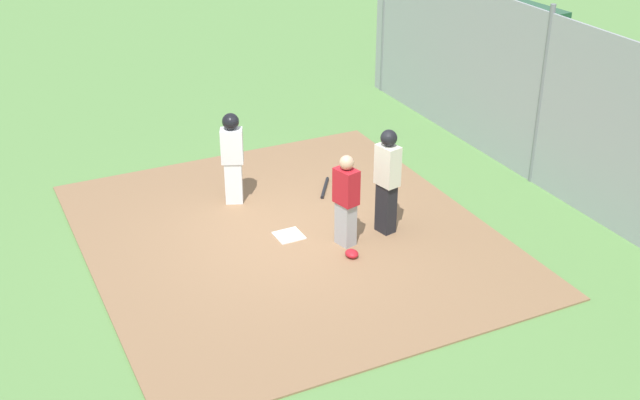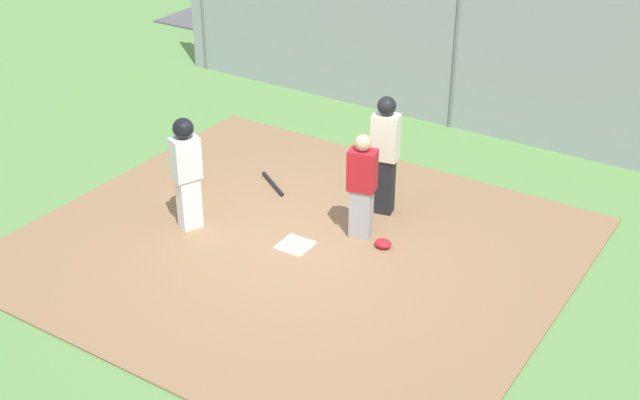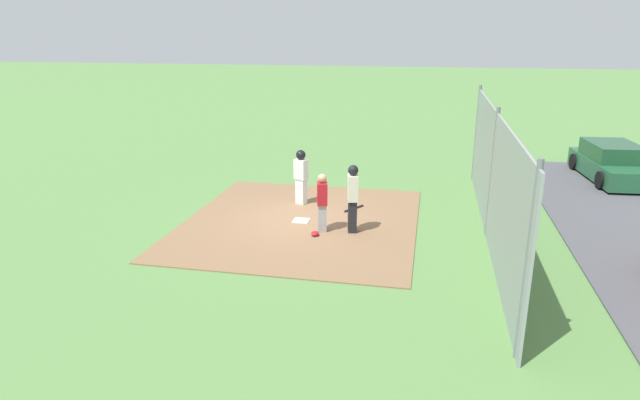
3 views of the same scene
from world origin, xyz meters
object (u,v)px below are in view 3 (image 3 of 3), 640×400
at_px(catcher, 322,202).
at_px(runner, 301,173).
at_px(baseball_bat, 354,208).
at_px(parked_car_green, 612,163).
at_px(catcher_mask, 315,234).
at_px(home_plate, 301,221).
at_px(umpire, 353,197).

bearing_deg(catcher, runner, -77.33).
bearing_deg(catcher, baseball_bat, -120.57).
bearing_deg(parked_car_green, catcher_mask, -55.20).
xyz_separation_m(catcher_mask, parked_car_green, (7.64, -9.21, 0.52)).
relative_size(catcher, catcher_mask, 6.50).
height_order(baseball_bat, catcher_mask, catcher_mask).
distance_m(catcher, catcher_mask, 0.86).
xyz_separation_m(home_plate, catcher, (-0.62, -0.73, 0.80)).
bearing_deg(runner, parked_car_green, 139.51).
height_order(home_plate, catcher, catcher).
relative_size(umpire, parked_car_green, 0.42).
height_order(catcher, catcher_mask, catcher).
xyz_separation_m(home_plate, catcher_mask, (-1.04, -0.62, 0.05)).
relative_size(catcher, baseball_bat, 1.92).
bearing_deg(runner, umpire, 65.26).
height_order(catcher, parked_car_green, catcher).
bearing_deg(catcher_mask, umpire, -60.51).
bearing_deg(parked_car_green, umpire, -54.25).
bearing_deg(catcher, umpire, 172.34).
distance_m(umpire, runner, 2.83).
height_order(catcher, baseball_bat, catcher).
relative_size(catcher_mask, parked_car_green, 0.06).
xyz_separation_m(runner, baseball_bat, (-0.25, -1.68, -0.94)).
bearing_deg(umpire, catcher_mask, 17.22).
bearing_deg(umpire, parked_car_green, -151.62).
relative_size(runner, catcher_mask, 7.02).
xyz_separation_m(home_plate, runner, (1.56, 0.37, 0.96)).
height_order(umpire, parked_car_green, umpire).
relative_size(home_plate, catcher_mask, 1.83).
bearing_deg(umpire, home_plate, -31.69).
height_order(umpire, catcher_mask, umpire).
distance_m(catcher, baseball_bat, 2.17).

